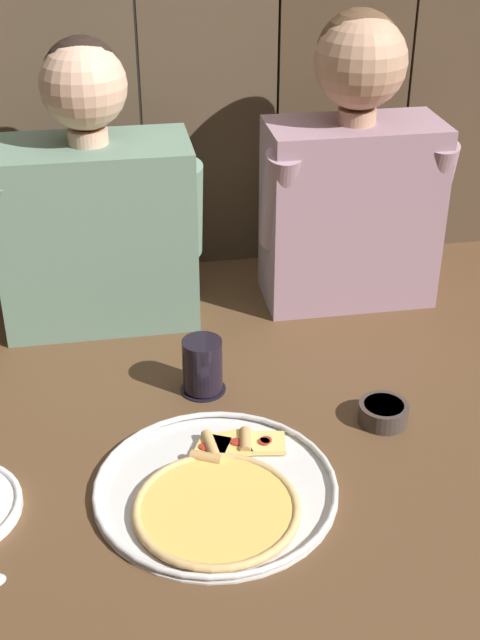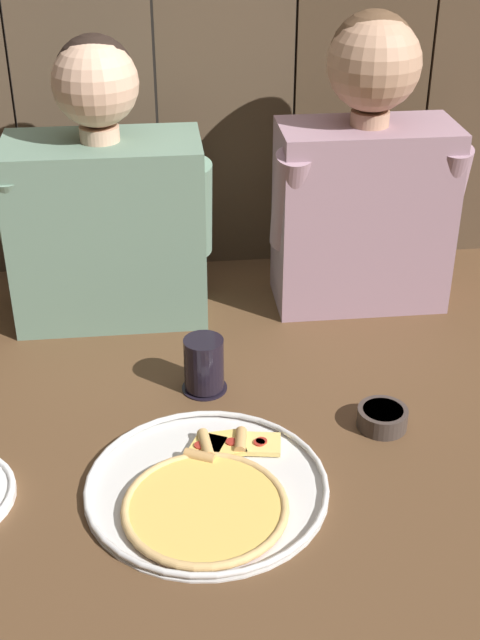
{
  "view_description": "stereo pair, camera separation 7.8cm",
  "coord_description": "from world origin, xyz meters",
  "px_view_note": "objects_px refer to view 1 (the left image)",
  "views": [
    {
      "loc": [
        -0.25,
        -1.18,
        0.94
      ],
      "look_at": [
        -0.03,
        0.1,
        0.18
      ],
      "focal_mm": 47.56,
      "sensor_mm": 36.0,
      "label": 1
    },
    {
      "loc": [
        -0.18,
        -1.19,
        0.94
      ],
      "look_at": [
        -0.03,
        0.1,
        0.18
      ],
      "focal_mm": 47.56,
      "sensor_mm": 36.0,
      "label": 2
    }
  ],
  "objects_px": {
    "diner_left": "(94,205)",
    "diner_right": "(353,171)",
    "pizza_tray": "(217,493)",
    "drinking_glass": "(202,366)",
    "dipping_bowl": "(383,412)"
  },
  "relations": [
    {
      "from": "diner_left",
      "to": "drinking_glass",
      "type": "bearing_deg",
      "value": -61.14
    },
    {
      "from": "drinking_glass",
      "to": "diner_right",
      "type": "height_order",
      "value": "diner_right"
    },
    {
      "from": "pizza_tray",
      "to": "drinking_glass",
      "type": "height_order",
      "value": "drinking_glass"
    },
    {
      "from": "dipping_bowl",
      "to": "drinking_glass",
      "type": "bearing_deg",
      "value": 153.43
    },
    {
      "from": "dipping_bowl",
      "to": "diner_right",
      "type": "xyz_separation_m",
      "value": [
        0.06,
        0.48,
        0.28
      ]
    },
    {
      "from": "drinking_glass",
      "to": "diner_left",
      "type": "xyz_separation_m",
      "value": [
        -0.18,
        0.32,
        0.21
      ]
    },
    {
      "from": "pizza_tray",
      "to": "diner_right",
      "type": "height_order",
      "value": "diner_right"
    },
    {
      "from": "pizza_tray",
      "to": "diner_left",
      "type": "distance_m",
      "value": 0.7
    },
    {
      "from": "pizza_tray",
      "to": "dipping_bowl",
      "type": "bearing_deg",
      "value": 24.71
    },
    {
      "from": "pizza_tray",
      "to": "diner_left",
      "type": "bearing_deg",
      "value": 104.25
    },
    {
      "from": "diner_left",
      "to": "diner_right",
      "type": "height_order",
      "value": "diner_right"
    },
    {
      "from": "diner_left",
      "to": "pizza_tray",
      "type": "bearing_deg",
      "value": -75.75
    },
    {
      "from": "drinking_glass",
      "to": "dipping_bowl",
      "type": "bearing_deg",
      "value": -26.57
    },
    {
      "from": "drinking_glass",
      "to": "dipping_bowl",
      "type": "xyz_separation_m",
      "value": [
        0.31,
        -0.15,
        -0.03
      ]
    },
    {
      "from": "drinking_glass",
      "to": "diner_left",
      "type": "distance_m",
      "value": 0.42
    }
  ]
}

